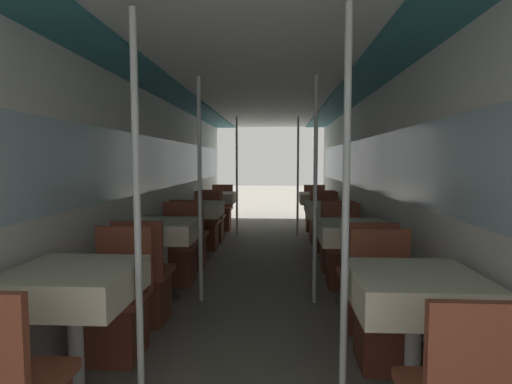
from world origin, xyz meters
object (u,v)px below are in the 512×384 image
object	(u,v)px
chair_left_far_2	(206,231)
support_pole_left_3	(237,177)
dining_table_left_3	(217,199)
chair_right_near_2	(336,248)
chair_right_near_3	(321,226)
chair_left_near_1	(145,289)
chair_left_far_1	(178,257)
dining_table_right_2	(330,212)
support_pole_left_1	(200,191)
chair_left_far_3	(222,216)
support_pole_left_0	(137,215)
chair_right_far_0	(384,323)
chair_right_far_2	(325,232)
support_pole_right_1	(315,191)
chair_right_far_3	(315,216)
dining_table_left_2	(198,211)
chair_left_near_2	(190,246)
chair_right_near_1	(365,294)
dining_table_right_3	(318,200)
dining_table_left_0	(74,288)
dining_table_left_1	(163,233)
dining_table_right_0	(415,295)
chair_right_far_1	(343,260)
support_pole_right_3	(298,177)
chair_left_near_3	(212,225)
support_pole_right_0	(346,216)

from	to	relation	value
chair_left_far_2	support_pole_left_3	distance (m)	1.40
chair_left_far_2	dining_table_left_3	distance (m)	1.18
chair_right_near_2	chair_right_near_3	size ratio (longest dim) A/B	1.00
chair_left_near_1	chair_left_far_2	xyz separation A→B (m)	(0.00, 2.75, 0.00)
chair_left_far_1	dining_table_right_2	world-z (taller)	chair_left_far_1
support_pole_left_1	chair_left_far_3	distance (m)	3.96
support_pole_left_0	chair_right_far_0	bearing A→B (deg)	20.91
support_pole_left_1	chair_right_far_2	size ratio (longest dim) A/B	2.42
chair_left_far_2	support_pole_right_1	size ratio (longest dim) A/B	0.41
support_pole_right_1	chair_right_far_3	world-z (taller)	support_pole_right_1
dining_table_left_2	chair_left_near_2	world-z (taller)	chair_left_near_2
chair_right_near_1	dining_table_right_3	world-z (taller)	chair_right_near_1
chair_right_far_0	chair_right_near_1	xyz separation A→B (m)	(0.00, 0.57, 0.00)
chair_left_far_3	support_pole_right_1	xyz separation A→B (m)	(1.43, -3.87, 0.77)
chair_left_far_3	chair_right_far_2	size ratio (longest dim) A/B	1.00
dining_table_left_0	dining_table_right_3	xyz separation A→B (m)	(1.78, 4.98, 0.00)
dining_table_right_2	chair_left_near_1	bearing A→B (deg)	-128.95
support_pole_left_3	chair_right_far_0	world-z (taller)	support_pole_left_3
chair_right_near_2	dining_table_left_1	bearing A→B (deg)	-147.98
chair_left_far_1	support_pole_left_1	size ratio (longest dim) A/B	0.41
dining_table_left_0	chair_right_far_2	world-z (taller)	chair_right_far_2
dining_table_left_1	support_pole_left_3	distance (m)	3.36
support_pole_left_1	chair_right_near_3	size ratio (longest dim) A/B	2.42
dining_table_left_0	chair_left_near_1	bearing A→B (deg)	90.00
dining_table_right_0	dining_table_right_2	size ratio (longest dim) A/B	1.00
dining_table_left_1	chair_left_near_2	distance (m)	1.18
chair_right_near_2	chair_right_far_3	bearing A→B (deg)	90.00
dining_table_left_0	dining_table_left_3	bearing A→B (deg)	90.00
chair_right_far_1	support_pole_right_1	distance (m)	1.01
chair_right_far_3	support_pole_right_1	bearing A→B (deg)	84.76
chair_left_near_2	dining_table_right_3	world-z (taller)	chair_left_near_2
chair_right_near_2	dining_table_left_3	bearing A→B (deg)	128.95
chair_right_far_3	chair_right_near_2	bearing A→B (deg)	90.00
dining_table_left_0	support_pole_right_3	bearing A→B (deg)	74.00
dining_table_right_0	chair_right_far_1	distance (m)	2.24
chair_left_near_3	dining_table_right_3	size ratio (longest dim) A/B	1.14
chair_right_far_3	support_pole_right_3	size ratio (longest dim) A/B	0.41
dining_table_left_1	chair_right_far_2	bearing A→B (deg)	51.05
chair_right_near_1	support_pole_right_1	bearing A→B (deg)	123.04
chair_right_far_1	chair_right_far_3	bearing A→B (deg)	-90.00
dining_table_left_1	dining_table_left_2	size ratio (longest dim) A/B	1.00
dining_table_left_1	dining_table_right_2	distance (m)	2.44
dining_table_left_2	support_pole_right_0	xyz separation A→B (m)	(1.43, -3.32, 0.40)
chair_right_far_2	chair_left_near_3	bearing A→B (deg)	-17.72
chair_left_far_3	chair_right_near_2	world-z (taller)	same
dining_table_left_0	support_pole_left_1	bearing A→B (deg)	77.94
dining_table_right_3	chair_right_near_2	bearing A→B (deg)	-90.00
chair_left_far_3	chair_right_near_3	size ratio (longest dim) A/B	1.00
chair_right_far_3	support_pole_left_1	bearing A→B (deg)	69.73
dining_table_left_1	dining_table_right_3	distance (m)	3.77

